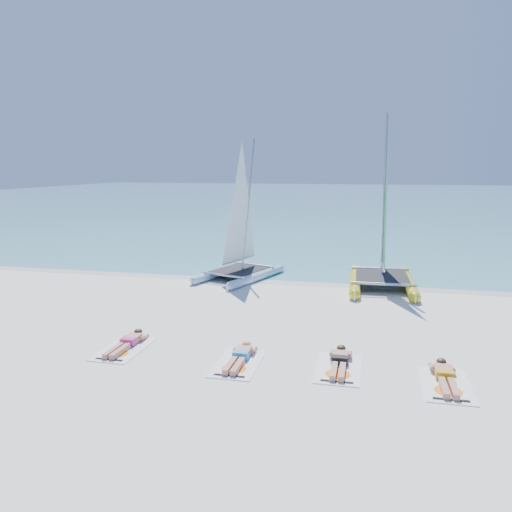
{
  "coord_description": "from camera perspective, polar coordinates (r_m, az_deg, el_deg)",
  "views": [
    {
      "loc": [
        2.97,
        -13.97,
        4.55
      ],
      "look_at": [
        -0.52,
        1.2,
        1.76
      ],
      "focal_mm": 35.0,
      "sensor_mm": 36.0,
      "label": 1
    }
  ],
  "objects": [
    {
      "name": "sunbather_a",
      "position": [
        13.37,
        -14.49,
        -9.52
      ],
      "size": [
        0.37,
        1.73,
        0.26
      ],
      "color": "tan",
      "rests_on": "towel_a"
    },
    {
      "name": "towel_b",
      "position": [
        11.95,
        -2.06,
        -12.16
      ],
      "size": [
        1.0,
        1.85,
        0.02
      ],
      "primitive_type": "cube",
      "color": "white",
      "rests_on": "ground"
    },
    {
      "name": "catamaran_yellow",
      "position": [
        19.97,
        14.32,
        2.95
      ],
      "size": [
        2.53,
        5.4,
        6.83
      ],
      "rotation": [
        0.0,
        0.0,
        0.03
      ],
      "color": "yellow",
      "rests_on": "ground"
    },
    {
      "name": "towel_a",
      "position": [
        13.25,
        -14.85,
        -10.23
      ],
      "size": [
        1.0,
        1.85,
        0.02
      ],
      "primitive_type": "cube",
      "color": "white",
      "rests_on": "ground"
    },
    {
      "name": "wet_sand_strip",
      "position": [
        20.21,
        4.19,
        -2.86
      ],
      "size": [
        140.0,
        1.4,
        0.01
      ],
      "primitive_type": "cube",
      "color": "silver",
      "rests_on": "ground"
    },
    {
      "name": "ground",
      "position": [
        14.99,
        0.93,
        -7.51
      ],
      "size": [
        140.0,
        140.0,
        0.0
      ],
      "primitive_type": "plane",
      "color": "silver",
      "rests_on": "ground"
    },
    {
      "name": "sea",
      "position": [
        77.16,
        10.81,
        6.61
      ],
      "size": [
        140.0,
        115.0,
        0.01
      ],
      "primitive_type": "cube",
      "color": "#7BCACD",
      "rests_on": "ground"
    },
    {
      "name": "catamaran_blue",
      "position": [
        20.43,
        -1.8,
        2.31
      ],
      "size": [
        3.33,
        4.75,
        5.89
      ],
      "rotation": [
        0.0,
        0.0,
        -0.32
      ],
      "color": "silver",
      "rests_on": "ground"
    },
    {
      "name": "sunbather_c",
      "position": [
        11.96,
        9.52,
        -11.73
      ],
      "size": [
        0.37,
        1.73,
        0.26
      ],
      "color": "tan",
      "rests_on": "towel_c"
    },
    {
      "name": "towel_d",
      "position": [
        11.61,
        20.88,
        -13.55
      ],
      "size": [
        1.0,
        1.85,
        0.02
      ],
      "primitive_type": "cube",
      "color": "white",
      "rests_on": "ground"
    },
    {
      "name": "sunbather_d",
      "position": [
        11.74,
        20.79,
        -12.69
      ],
      "size": [
        0.37,
        1.73,
        0.26
      ],
      "color": "tan",
      "rests_on": "towel_d"
    },
    {
      "name": "sunbather_b",
      "position": [
        12.09,
        -1.82,
        -11.35
      ],
      "size": [
        0.37,
        1.73,
        0.26
      ],
      "color": "tan",
      "rests_on": "towel_b"
    },
    {
      "name": "towel_c",
      "position": [
        11.82,
        9.45,
        -12.57
      ],
      "size": [
        1.0,
        1.85,
        0.02
      ],
      "primitive_type": "cube",
      "color": "white",
      "rests_on": "ground"
    }
  ]
}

